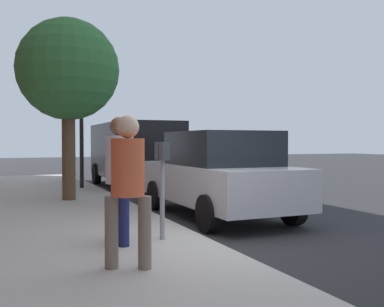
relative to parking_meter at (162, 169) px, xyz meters
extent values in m
plane|color=#2B2B2D|center=(-0.17, -0.65, -1.17)|extent=(80.00, 80.00, 0.00)
cylinder|color=gray|center=(0.00, 0.00, -0.44)|extent=(0.07, 0.07, 1.15)
cube|color=#383D42|center=(-0.10, 0.00, 0.26)|extent=(0.16, 0.11, 0.26)
cube|color=#383D42|center=(0.10, 0.00, 0.26)|extent=(0.16, 0.11, 0.26)
cube|color=#268C33|center=(-0.10, -0.06, 0.28)|extent=(0.10, 0.01, 0.10)
cube|color=#268C33|center=(0.10, -0.06, 0.28)|extent=(0.10, 0.01, 0.10)
cylinder|color=#191E4C|center=(0.18, 0.64, -0.60)|extent=(0.15, 0.15, 0.84)
cylinder|color=#191E4C|center=(-0.21, 0.62, -0.60)|extent=(0.15, 0.15, 0.84)
cylinder|color=silver|center=(-0.01, 0.63, 0.15)|extent=(0.38, 0.38, 0.66)
sphere|color=brown|center=(-0.01, 0.63, 0.61)|extent=(0.26, 0.26, 0.26)
cylinder|color=#726656|center=(-1.18, 1.01, -0.61)|extent=(0.15, 0.15, 0.81)
cylinder|color=#726656|center=(-1.33, 0.68, -0.61)|extent=(0.15, 0.15, 0.81)
cylinder|color=#D85933|center=(-1.26, 0.84, 0.11)|extent=(0.37, 0.37, 0.64)
sphere|color=beige|center=(-1.26, 0.84, 0.56)|extent=(0.25, 0.25, 0.25)
cube|color=silver|center=(2.25, -2.00, -0.46)|extent=(4.40, 1.85, 0.76)
cube|color=black|center=(2.05, -2.00, 0.26)|extent=(2.20, 1.70, 0.68)
cylinder|color=black|center=(3.68, -1.13, -0.84)|extent=(0.66, 0.22, 0.66)
cylinder|color=black|center=(3.68, -2.88, -0.84)|extent=(0.66, 0.22, 0.66)
cylinder|color=black|center=(0.82, -1.12, -0.84)|extent=(0.66, 0.22, 0.66)
cylinder|color=black|center=(0.82, -2.87, -0.84)|extent=(0.66, 0.22, 0.66)
cube|color=black|center=(8.67, -2.00, 0.11)|extent=(5.23, 2.09, 1.80)
cylinder|color=black|center=(10.37, -1.08, -0.79)|extent=(0.76, 0.23, 0.76)
cylinder|color=black|center=(10.34, -2.98, -0.79)|extent=(0.76, 0.23, 0.76)
cylinder|color=black|center=(6.99, -1.02, -0.79)|extent=(0.76, 0.23, 0.76)
cylinder|color=black|center=(6.96, -2.92, -0.79)|extent=(0.76, 0.23, 0.76)
cylinder|color=brown|center=(5.08, 0.62, 0.20)|extent=(0.32, 0.32, 2.43)
sphere|color=#337338|center=(5.08, 0.62, 2.15)|extent=(2.46, 2.46, 2.46)
cylinder|color=black|center=(7.82, -0.13, 0.78)|extent=(0.12, 0.12, 3.60)
cube|color=black|center=(7.82, -0.33, 2.13)|extent=(0.24, 0.20, 0.76)
sphere|color=red|center=(7.82, -0.44, 2.37)|extent=(0.14, 0.14, 0.14)
sphere|color=orange|center=(7.82, -0.44, 2.13)|extent=(0.14, 0.14, 0.14)
sphere|color=green|center=(7.82, -0.44, 1.89)|extent=(0.14, 0.14, 0.14)
camera|label=1|loc=(-6.07, 2.13, 0.40)|focal=41.75mm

